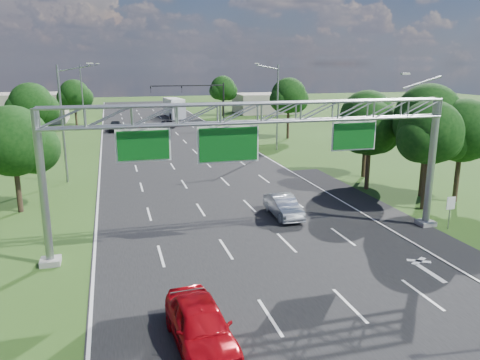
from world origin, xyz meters
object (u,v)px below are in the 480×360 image
object	(u,v)px
regulatory_sign	(451,206)
silver_sedan	(283,206)
red_coupe	(201,325)
box_truck	(175,108)
traffic_signal	(203,94)
sign_gantry	(261,124)

from	to	relation	value
regulatory_sign	silver_sedan	bearing A→B (deg)	150.47
silver_sedan	regulatory_sign	bearing A→B (deg)	-29.06
red_coupe	silver_sedan	xyz separation A→B (m)	(8.21, 13.29, -0.14)
red_coupe	silver_sedan	size ratio (longest dim) A/B	1.15
red_coupe	box_truck	xyz separation A→B (m)	(9.48, 76.21, 0.83)
red_coupe	regulatory_sign	bearing A→B (deg)	21.68
red_coupe	traffic_signal	bearing A→B (deg)	75.17
sign_gantry	box_truck	bearing A→B (deg)	86.35
regulatory_sign	traffic_signal	xyz separation A→B (m)	(-4.92, 54.02, 3.66)
traffic_signal	box_truck	size ratio (longest dim) A/B	1.28
red_coupe	box_truck	size ratio (longest dim) A/B	0.53
sign_gantry	regulatory_sign	bearing A→B (deg)	-4.83
regulatory_sign	red_coupe	world-z (taller)	regulatory_sign
silver_sedan	box_truck	bearing A→B (deg)	89.31
red_coupe	silver_sedan	world-z (taller)	red_coupe
sign_gantry	red_coupe	size ratio (longest dim) A/B	4.67
sign_gantry	box_truck	xyz separation A→B (m)	(4.28, 67.03, -5.20)
regulatory_sign	box_truck	bearing A→B (deg)	96.53
traffic_signal	regulatory_sign	bearing A→B (deg)	-84.80
sign_gantry	regulatory_sign	xyz separation A→B (m)	(12.07, -1.02, -5.38)
red_coupe	silver_sedan	distance (m)	15.62
sign_gantry	red_coupe	world-z (taller)	sign_gantry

